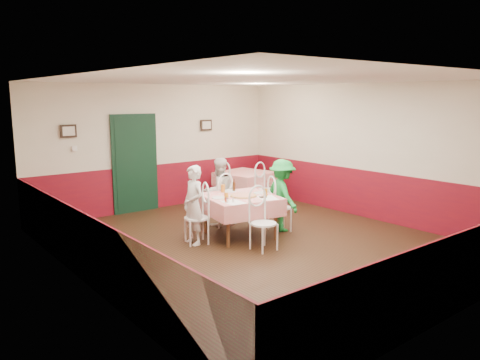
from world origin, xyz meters
TOP-DOWN VIEW (x-y plane):
  - floor at (0.00, 0.00)m, footprint 7.00×7.00m
  - ceiling at (0.00, 0.00)m, footprint 7.00×7.00m
  - back_wall at (0.00, 3.50)m, footprint 6.00×0.10m
  - front_wall at (0.00, -3.50)m, footprint 6.00×0.10m
  - left_wall at (-3.00, 0.00)m, footprint 0.10×7.00m
  - right_wall at (3.00, 0.00)m, footprint 0.10×7.00m
  - wainscot_back at (0.00, 3.48)m, footprint 6.00×0.03m
  - wainscot_front at (0.00, -3.48)m, footprint 6.00×0.03m
  - wainscot_left at (-2.98, 0.00)m, footprint 0.03×7.00m
  - wainscot_right at (2.98, 0.00)m, footprint 0.03×7.00m
  - door at (-0.60, 3.45)m, footprint 0.96×0.06m
  - picture_left at (-2.00, 3.45)m, footprint 0.32×0.03m
  - picture_right at (1.30, 3.45)m, footprint 0.32×0.03m
  - thermostat at (-1.90, 3.45)m, footprint 0.10×0.03m
  - main_table at (0.01, 0.51)m, footprint 1.43×1.43m
  - second_table at (1.80, 2.57)m, footprint 1.31×1.31m
  - chair_left at (-0.82, 0.67)m, footprint 0.52×0.52m
  - chair_right at (0.85, 0.35)m, footprint 0.53×0.53m
  - chair_far at (0.17, 1.35)m, footprint 0.44×0.44m
  - chair_near at (-0.15, -0.32)m, footprint 0.42×0.42m
  - chair_second_a at (1.05, 2.57)m, footprint 0.49×0.49m
  - chair_second_b at (1.80, 1.82)m, footprint 0.49×0.49m
  - pizza at (0.03, 0.44)m, footprint 0.54×0.54m
  - plate_left at (-0.40, 0.59)m, footprint 0.29×0.29m
  - plate_right at (0.45, 0.46)m, footprint 0.29×0.29m
  - plate_far at (0.11, 0.95)m, footprint 0.29×0.29m
  - glass_a at (-0.41, 0.35)m, footprint 0.09×0.09m
  - glass_b at (0.35, 0.20)m, footprint 0.09×0.09m
  - glass_c at (-0.03, 0.96)m, footprint 0.09×0.09m
  - beer_bottle at (0.17, 0.90)m, footprint 0.07×0.07m
  - shaker_a at (-0.51, 0.19)m, footprint 0.04×0.04m
  - shaker_b at (-0.41, 0.15)m, footprint 0.04×0.04m
  - shaker_c at (-0.51, 0.23)m, footprint 0.04×0.04m
  - menu_left at (-0.40, 0.17)m, footprint 0.32×0.41m
  - menu_right at (0.29, 0.07)m, footprint 0.43×0.49m
  - wallet at (0.23, 0.14)m, footprint 0.12×0.11m
  - diner_left at (-0.87, 0.68)m, footprint 0.36×0.52m
  - diner_far at (0.18, 1.39)m, footprint 0.69×0.56m
  - diner_right at (0.90, 0.34)m, footprint 0.69×0.97m

SIDE VIEW (x-z plane):
  - floor at x=0.00m, z-range 0.00..0.00m
  - main_table at x=0.01m, z-range -0.01..0.76m
  - second_table at x=1.80m, z-range -0.01..0.76m
  - chair_left at x=-0.82m, z-range 0.00..0.90m
  - chair_right at x=0.85m, z-range 0.00..0.90m
  - chair_far at x=0.17m, z-range 0.00..0.90m
  - chair_near at x=-0.15m, z-range 0.00..0.90m
  - chair_second_a at x=1.05m, z-range 0.00..0.90m
  - chair_second_b at x=1.80m, z-range 0.00..0.90m
  - wainscot_back at x=0.00m, z-range 0.00..1.00m
  - wainscot_front at x=0.00m, z-range 0.00..1.00m
  - wainscot_left at x=-2.98m, z-range 0.00..1.00m
  - wainscot_right at x=2.98m, z-range 0.00..1.00m
  - diner_far at x=0.18m, z-range 0.00..1.35m
  - diner_right at x=0.90m, z-range 0.00..1.37m
  - diner_left at x=-0.87m, z-range 0.00..1.37m
  - menu_left at x=-0.40m, z-range 0.76..0.76m
  - menu_right at x=0.29m, z-range 0.76..0.76m
  - plate_left at x=-0.40m, z-range 0.76..0.77m
  - plate_right at x=0.45m, z-range 0.76..0.77m
  - plate_far at x=0.11m, z-range 0.76..0.77m
  - wallet at x=0.23m, z-range 0.76..0.78m
  - pizza at x=0.03m, z-range 0.76..0.79m
  - shaker_a at x=-0.51m, z-range 0.76..0.85m
  - shaker_b at x=-0.41m, z-range 0.76..0.85m
  - shaker_c at x=-0.51m, z-range 0.76..0.85m
  - glass_a at x=-0.41m, z-range 0.76..0.89m
  - glass_b at x=0.35m, z-range 0.76..0.90m
  - glass_c at x=-0.03m, z-range 0.76..0.91m
  - beer_bottle at x=0.17m, z-range 0.76..0.97m
  - door at x=-0.60m, z-range 0.00..2.10m
  - back_wall at x=0.00m, z-range 0.00..2.80m
  - front_wall at x=0.00m, z-range 0.00..2.80m
  - left_wall at x=-3.00m, z-range 0.00..2.80m
  - right_wall at x=3.00m, z-range 0.00..2.80m
  - thermostat at x=-1.90m, z-range 1.45..1.55m
  - picture_left at x=-2.00m, z-range 1.72..1.98m
  - picture_right at x=1.30m, z-range 1.72..1.98m
  - ceiling at x=0.00m, z-range 2.80..2.80m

